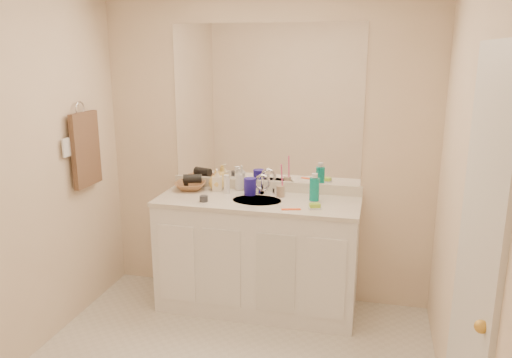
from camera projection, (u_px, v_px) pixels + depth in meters
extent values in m
cube|color=beige|center=(266.00, 151.00, 3.91)|extent=(2.60, 0.02, 2.40)
cube|color=beige|center=(71.00, 316.00, 1.46)|extent=(2.60, 0.02, 2.40)
cube|color=beige|center=(7.00, 181.00, 2.98)|extent=(0.02, 2.60, 2.40)
cube|color=beige|center=(471.00, 214.00, 2.38)|extent=(0.02, 2.60, 2.40)
cube|color=white|center=(258.00, 256.00, 3.84)|extent=(1.50, 0.55, 0.85)
cube|color=beige|center=(258.00, 201.00, 3.73)|extent=(1.52, 0.57, 0.03)
cube|color=silver|center=(265.00, 185.00, 3.96)|extent=(1.52, 0.03, 0.08)
cylinder|color=beige|center=(257.00, 202.00, 3.71)|extent=(0.37, 0.37, 0.02)
cylinder|color=silver|center=(262.00, 187.00, 3.86)|extent=(0.02, 0.02, 0.11)
cube|color=white|center=(266.00, 104.00, 3.81)|extent=(1.48, 0.01, 1.20)
cylinder|color=#1E1591|center=(250.00, 186.00, 3.84)|extent=(0.12, 0.12, 0.13)
cylinder|color=tan|center=(280.00, 191.00, 3.79)|extent=(0.08, 0.08, 0.09)
cylinder|color=#F7418B|center=(282.00, 178.00, 3.76)|extent=(0.02, 0.04, 0.21)
cylinder|color=#0C9182|center=(314.00, 189.00, 3.68)|extent=(0.08, 0.08, 0.17)
cube|color=white|center=(315.00, 208.00, 3.51)|extent=(0.10, 0.09, 0.01)
cube|color=#9ACE32|center=(315.00, 205.00, 3.50)|extent=(0.09, 0.08, 0.03)
cube|color=#F74D1A|center=(291.00, 209.00, 3.48)|extent=(0.14, 0.07, 0.01)
cylinder|color=#2F3035|center=(204.00, 199.00, 3.67)|extent=(0.08, 0.08, 0.04)
cylinder|color=white|center=(227.00, 184.00, 3.88)|extent=(0.06, 0.06, 0.14)
imported|color=silver|center=(239.00, 179.00, 3.96)|extent=(0.09, 0.09, 0.18)
imported|color=#EFE0C3|center=(217.00, 180.00, 3.95)|extent=(0.10, 0.10, 0.17)
imported|color=#F5CB5F|center=(217.00, 179.00, 3.98)|extent=(0.17, 0.17, 0.17)
imported|color=brown|center=(190.00, 186.00, 3.99)|extent=(0.29, 0.29, 0.06)
cylinder|color=black|center=(193.00, 179.00, 3.97)|extent=(0.16, 0.11, 0.07)
torus|color=silver|center=(80.00, 109.00, 3.62)|extent=(0.01, 0.11, 0.11)
cube|color=#422F23|center=(86.00, 149.00, 3.69)|extent=(0.04, 0.32, 0.55)
cube|color=white|center=(66.00, 147.00, 3.49)|extent=(0.01, 0.08, 0.13)
cube|color=silver|center=(475.00, 279.00, 2.15)|extent=(0.02, 0.82, 2.00)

